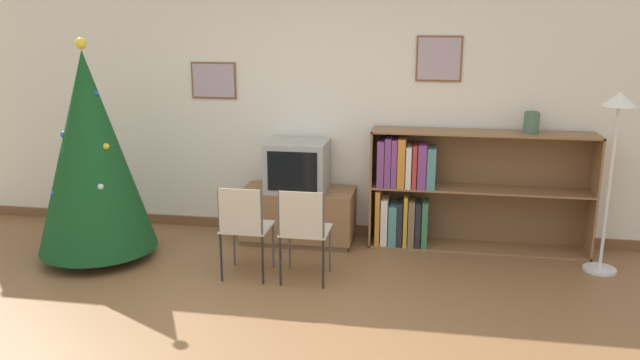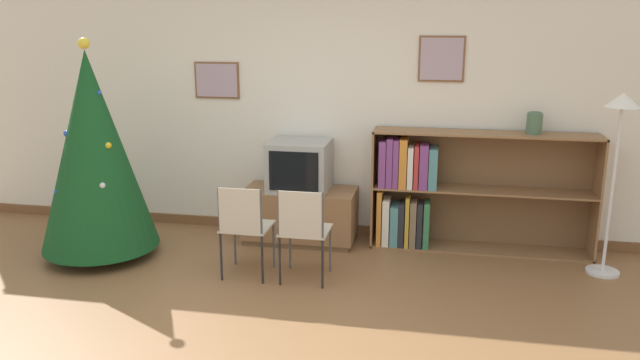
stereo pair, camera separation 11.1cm
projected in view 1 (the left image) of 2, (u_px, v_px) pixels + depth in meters
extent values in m
plane|color=brown|center=(259.00, 350.00, 4.18)|extent=(24.00, 24.00, 0.00)
cube|color=silver|center=(322.00, 102.00, 6.20)|extent=(8.26, 0.08, 2.70)
cube|color=brown|center=(321.00, 228.00, 6.48)|extent=(8.26, 0.03, 0.10)
cube|color=brown|center=(214.00, 80.00, 6.29)|extent=(0.47, 0.02, 0.37)
cube|color=#A893A3|center=(213.00, 81.00, 6.28)|extent=(0.43, 0.01, 0.33)
cube|color=brown|center=(439.00, 59.00, 5.86)|extent=(0.43, 0.02, 0.43)
cube|color=#A893A3|center=(439.00, 59.00, 5.85)|extent=(0.39, 0.01, 0.39)
cylinder|color=maroon|center=(100.00, 252.00, 5.81)|extent=(0.36, 0.36, 0.10)
cone|color=#14471E|center=(91.00, 152.00, 5.57)|extent=(1.05, 1.05, 1.80)
sphere|color=yellow|center=(81.00, 43.00, 5.33)|extent=(0.10, 0.10, 0.10)
sphere|color=#1E4CB2|center=(96.00, 93.00, 5.41)|extent=(0.04, 0.04, 0.04)
sphere|color=silver|center=(101.00, 187.00, 5.35)|extent=(0.05, 0.05, 0.05)
sphere|color=gold|center=(78.00, 141.00, 5.71)|extent=(0.06, 0.06, 0.06)
sphere|color=#1E4CB2|center=(64.00, 135.00, 5.44)|extent=(0.06, 0.06, 0.06)
sphere|color=#1E4CB2|center=(53.00, 193.00, 5.45)|extent=(0.04, 0.04, 0.04)
sphere|color=red|center=(105.00, 135.00, 5.75)|extent=(0.05, 0.05, 0.05)
sphere|color=gold|center=(106.00, 146.00, 5.41)|extent=(0.06, 0.06, 0.06)
sphere|color=red|center=(132.00, 185.00, 5.91)|extent=(0.06, 0.06, 0.06)
sphere|color=silver|center=(94.00, 105.00, 5.61)|extent=(0.06, 0.06, 0.06)
cube|color=brown|center=(298.00, 238.00, 6.25)|extent=(1.05, 0.51, 0.05)
cube|color=olive|center=(298.00, 213.00, 6.18)|extent=(1.10, 0.53, 0.48)
cube|color=#9E9E99|center=(298.00, 166.00, 6.06)|extent=(0.58, 0.51, 0.48)
cube|color=black|center=(292.00, 172.00, 5.81)|extent=(0.47, 0.01, 0.38)
cube|color=#BCB29E|center=(247.00, 227.00, 5.32)|extent=(0.40, 0.40, 0.02)
cube|color=#BCB29E|center=(240.00, 211.00, 5.09)|extent=(0.35, 0.02, 0.38)
cylinder|color=#4C4C51|center=(234.00, 243.00, 5.58)|extent=(0.02, 0.02, 0.42)
cylinder|color=#4C4C51|center=(273.00, 245.00, 5.52)|extent=(0.02, 0.02, 0.42)
cylinder|color=#4C4C51|center=(221.00, 257.00, 5.23)|extent=(0.02, 0.02, 0.42)
cylinder|color=#4C4C51|center=(263.00, 260.00, 5.17)|extent=(0.02, 0.02, 0.42)
cylinder|color=#4C4C51|center=(220.00, 235.00, 5.18)|extent=(0.02, 0.02, 0.82)
cylinder|color=#4C4C51|center=(262.00, 238.00, 5.12)|extent=(0.02, 0.02, 0.82)
cube|color=#BCB29E|center=(306.00, 230.00, 5.24)|extent=(0.40, 0.40, 0.02)
cube|color=#BCB29E|center=(301.00, 215.00, 5.00)|extent=(0.35, 0.02, 0.38)
cylinder|color=#4C4C51|center=(290.00, 246.00, 5.49)|extent=(0.02, 0.02, 0.42)
cylinder|color=#4C4C51|center=(330.00, 249.00, 5.43)|extent=(0.02, 0.02, 0.42)
cylinder|color=#4C4C51|center=(280.00, 261.00, 5.15)|extent=(0.02, 0.02, 0.42)
cylinder|color=#4C4C51|center=(323.00, 264.00, 5.09)|extent=(0.02, 0.02, 0.42)
cylinder|color=#4C4C51|center=(280.00, 239.00, 5.10)|extent=(0.02, 0.02, 0.82)
cylinder|color=#4C4C51|center=(323.00, 241.00, 5.04)|extent=(0.02, 0.02, 0.82)
cube|color=olive|center=(372.00, 187.00, 6.08)|extent=(0.02, 0.36, 1.14)
cube|color=olive|center=(593.00, 196.00, 5.74)|extent=(0.02, 0.36, 1.14)
cube|color=olive|center=(483.00, 133.00, 5.77)|extent=(2.06, 0.36, 0.02)
cube|color=olive|center=(476.00, 247.00, 6.05)|extent=(2.06, 0.36, 0.02)
cube|color=olive|center=(479.00, 189.00, 5.91)|extent=(2.02, 0.36, 0.02)
cube|color=brown|center=(478.00, 187.00, 6.08)|extent=(2.06, 0.01, 1.14)
cube|color=orange|center=(378.00, 216.00, 6.09)|extent=(0.04, 0.24, 0.54)
cube|color=silver|center=(385.00, 221.00, 6.08)|extent=(0.07, 0.23, 0.46)
cube|color=teal|center=(393.00, 223.00, 6.10)|extent=(0.08, 0.29, 0.40)
cube|color=#232328|center=(400.00, 223.00, 6.05)|extent=(0.05, 0.22, 0.43)
cube|color=gold|center=(406.00, 220.00, 6.03)|extent=(0.04, 0.21, 0.49)
cube|color=#756047|center=(411.00, 222.00, 6.04)|extent=(0.06, 0.24, 0.45)
cube|color=#232328|center=(418.00, 223.00, 6.03)|extent=(0.05, 0.22, 0.44)
cube|color=#337547|center=(425.00, 223.00, 6.02)|extent=(0.05, 0.23, 0.45)
cube|color=#7A3D7F|center=(381.00, 162.00, 5.97)|extent=(0.06, 0.28, 0.44)
cube|color=#7A3D7F|center=(388.00, 161.00, 5.94)|extent=(0.06, 0.26, 0.47)
cube|color=#7A3D7F|center=(395.00, 162.00, 5.94)|extent=(0.05, 0.27, 0.46)
cube|color=orange|center=(402.00, 162.00, 5.93)|extent=(0.07, 0.27, 0.47)
cube|color=silver|center=(409.00, 166.00, 5.93)|extent=(0.05, 0.28, 0.40)
cube|color=#B73333|center=(415.00, 165.00, 5.92)|extent=(0.04, 0.29, 0.41)
cube|color=#7A3D7F|center=(422.00, 166.00, 5.88)|extent=(0.08, 0.23, 0.42)
cube|color=teal|center=(431.00, 167.00, 5.89)|extent=(0.08, 0.27, 0.39)
cylinder|color=#47664C|center=(531.00, 123.00, 5.69)|extent=(0.14, 0.14, 0.19)
torus|color=#47664C|center=(532.00, 113.00, 5.67)|extent=(0.13, 0.13, 0.03)
cylinder|color=silver|center=(599.00, 269.00, 5.50)|extent=(0.28, 0.28, 0.03)
cylinder|color=silver|center=(609.00, 190.00, 5.32)|extent=(0.03, 0.03, 1.43)
cone|color=white|center=(620.00, 99.00, 5.13)|extent=(0.28, 0.28, 0.12)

